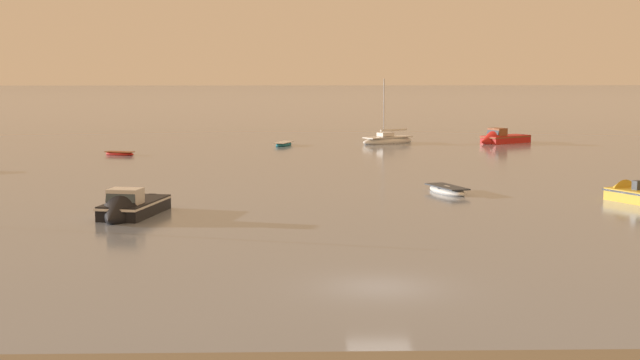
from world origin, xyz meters
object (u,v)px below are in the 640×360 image
(sailboat_moored_0, at_px, (388,140))
(motorboat_moored_3, at_px, (636,197))
(motorboat_moored_0, at_px, (499,140))
(rowboat_moored_1, at_px, (284,144))
(motorboat_moored_1, at_px, (128,211))
(rowboat_moored_3, at_px, (120,154))
(rowboat_moored_6, at_px, (447,190))

(sailboat_moored_0, height_order, motorboat_moored_3, sailboat_moored_0)
(motorboat_moored_0, relative_size, rowboat_moored_1, 1.80)
(motorboat_moored_1, height_order, rowboat_moored_3, motorboat_moored_1)
(rowboat_moored_1, bearing_deg, rowboat_moored_6, 36.54)
(motorboat_moored_0, relative_size, motorboat_moored_3, 1.04)
(motorboat_moored_0, xyz_separation_m, motorboat_moored_1, (-32.21, -50.53, -0.00))
(rowboat_moored_6, bearing_deg, motorboat_moored_1, 96.88)
(rowboat_moored_1, xyz_separation_m, motorboat_moored_3, (22.72, -42.62, 0.14))
(rowboat_moored_3, height_order, motorboat_moored_3, motorboat_moored_3)
(rowboat_moored_6, bearing_deg, motorboat_moored_0, -36.75)
(motorboat_moored_0, distance_m, rowboat_moored_1, 24.14)
(motorboat_moored_1, bearing_deg, rowboat_moored_3, -156.68)
(motorboat_moored_1, xyz_separation_m, rowboat_moored_1, (8.21, 48.01, -0.23))
(motorboat_moored_1, xyz_separation_m, rowboat_moored_3, (-7.52, 37.69, -0.25))
(motorboat_moored_0, bearing_deg, rowboat_moored_6, 38.26)
(rowboat_moored_1, relative_size, rowboat_moored_3, 1.18)
(sailboat_moored_0, relative_size, rowboat_moored_6, 1.71)
(sailboat_moored_0, distance_m, motorboat_moored_3, 46.80)
(sailboat_moored_0, xyz_separation_m, rowboat_moored_6, (-0.10, -41.02, -0.15))
(motorboat_moored_0, bearing_deg, sailboat_moored_0, -36.06)
(sailboat_moored_0, height_order, rowboat_moored_6, sailboat_moored_0)
(sailboat_moored_0, bearing_deg, rowboat_moored_3, -7.52)
(motorboat_moored_0, xyz_separation_m, rowboat_moored_3, (-39.73, -12.83, -0.26))
(rowboat_moored_3, distance_m, motorboat_moored_3, 50.21)
(sailboat_moored_0, xyz_separation_m, motorboat_moored_3, (11.15, -45.45, -0.03))
(motorboat_moored_1, distance_m, rowboat_moored_3, 38.44)
(rowboat_moored_1, xyz_separation_m, rowboat_moored_6, (11.47, -38.19, 0.02))
(rowboat_moored_3, bearing_deg, rowboat_moored_1, -125.13)
(motorboat_moored_1, xyz_separation_m, rowboat_moored_6, (19.68, 9.82, -0.20))
(rowboat_moored_3, relative_size, rowboat_moored_6, 0.73)
(motorboat_moored_0, height_order, motorboat_moored_1, motorboat_moored_0)
(motorboat_moored_1, xyz_separation_m, motorboat_moored_3, (30.92, 5.39, -0.09))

